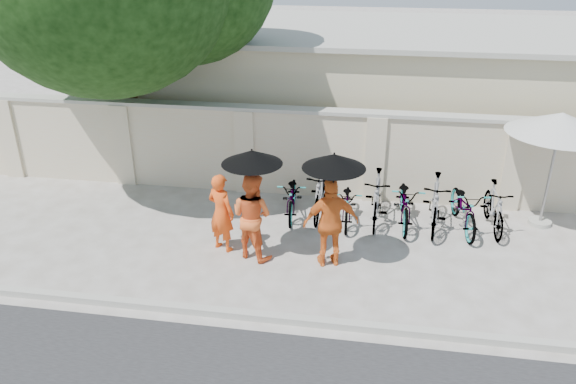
# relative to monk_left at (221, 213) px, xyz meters

# --- Properties ---
(ground) EXTENTS (80.00, 80.00, 0.00)m
(ground) POSITION_rel_monk_left_xyz_m (0.85, -0.38, -0.79)
(ground) COLOR #B7B2AC
(kerb) EXTENTS (40.00, 0.16, 0.12)m
(kerb) POSITION_rel_monk_left_xyz_m (0.85, -2.08, -0.73)
(kerb) COLOR #A5A499
(kerb) RESTS_ON ground
(compound_wall) EXTENTS (20.00, 0.30, 2.00)m
(compound_wall) POSITION_rel_monk_left_xyz_m (1.85, 2.82, 0.21)
(compound_wall) COLOR beige
(compound_wall) RESTS_ON ground
(building_behind) EXTENTS (14.00, 6.00, 3.20)m
(building_behind) POSITION_rel_monk_left_xyz_m (2.85, 6.62, 0.81)
(building_behind) COLOR #C1B898
(building_behind) RESTS_ON ground
(monk_left) EXTENTS (0.68, 0.59, 1.59)m
(monk_left) POSITION_rel_monk_left_xyz_m (0.00, 0.00, 0.00)
(monk_left) COLOR #FD5216
(monk_left) RESTS_ON ground
(monk_center) EXTENTS (1.03, 0.94, 1.72)m
(monk_center) POSITION_rel_monk_left_xyz_m (0.64, -0.15, 0.07)
(monk_center) COLOR orange
(monk_center) RESTS_ON ground
(parasol_center) EXTENTS (1.10, 1.10, 1.22)m
(parasol_center) POSITION_rel_monk_left_xyz_m (0.69, -0.23, 1.27)
(parasol_center) COLOR black
(parasol_center) RESTS_ON ground
(monk_right) EXTENTS (1.10, 0.70, 1.74)m
(monk_right) POSITION_rel_monk_left_xyz_m (2.12, -0.23, 0.08)
(monk_right) COLOR orange
(monk_right) RESTS_ON ground
(parasol_right) EXTENTS (1.12, 1.12, 1.25)m
(parasol_right) POSITION_rel_monk_left_xyz_m (2.14, -0.31, 1.32)
(parasol_right) COLOR black
(parasol_right) RESTS_ON ground
(patio_umbrella) EXTENTS (2.67, 2.67, 2.47)m
(patio_umbrella) POSITION_rel_monk_left_xyz_m (6.41, 2.04, 1.44)
(patio_umbrella) COLOR #A5A499
(patio_umbrella) RESTS_ON ground
(bike_0) EXTENTS (0.75, 1.75, 0.89)m
(bike_0) POSITION_rel_monk_left_xyz_m (1.14, 1.65, -0.35)
(bike_0) COLOR gray
(bike_0) RESTS_ON ground
(bike_1) EXTENTS (0.58, 1.82, 1.09)m
(bike_1) POSITION_rel_monk_left_xyz_m (1.74, 1.74, -0.25)
(bike_1) COLOR gray
(bike_1) RESTS_ON ground
(bike_2) EXTENTS (0.63, 1.65, 0.85)m
(bike_2) POSITION_rel_monk_left_xyz_m (2.34, 1.52, -0.37)
(bike_2) COLOR gray
(bike_2) RESTS_ON ground
(bike_3) EXTENTS (0.58, 1.85, 1.10)m
(bike_3) POSITION_rel_monk_left_xyz_m (2.94, 1.63, -0.24)
(bike_3) COLOR gray
(bike_3) RESTS_ON ground
(bike_4) EXTENTS (0.70, 1.90, 0.99)m
(bike_4) POSITION_rel_monk_left_xyz_m (3.54, 1.63, -0.30)
(bike_4) COLOR gray
(bike_4) RESTS_ON ground
(bike_5) EXTENTS (0.69, 1.90, 1.12)m
(bike_5) POSITION_rel_monk_left_xyz_m (4.14, 1.55, -0.23)
(bike_5) COLOR gray
(bike_5) RESTS_ON ground
(bike_6) EXTENTS (0.89, 1.93, 0.98)m
(bike_6) POSITION_rel_monk_left_xyz_m (4.74, 1.61, -0.30)
(bike_6) COLOR gray
(bike_6) RESTS_ON ground
(bike_7) EXTENTS (0.55, 1.69, 1.00)m
(bike_7) POSITION_rel_monk_left_xyz_m (5.35, 1.66, -0.29)
(bike_7) COLOR gray
(bike_7) RESTS_ON ground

